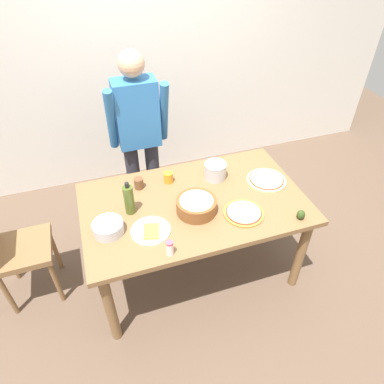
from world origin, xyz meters
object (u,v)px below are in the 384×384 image
(chair_wooden_left, at_px, (9,246))
(mixing_bowl_steel, at_px, (108,228))
(dining_table, at_px, (194,211))
(popcorn_bowl, at_px, (196,204))
(avocado, at_px, (301,215))
(person_cook, at_px, (139,134))
(salt_shaker, at_px, (170,248))
(olive_oil_bottle, at_px, (129,200))
(cup_small_brown, at_px, (139,183))
(steel_pot, at_px, (215,170))
(pizza_raw_on_board, at_px, (266,180))
(cup_orange, at_px, (168,177))
(plate_with_slice, at_px, (151,231))
(pizza_cooked_on_tray, at_px, (244,213))

(chair_wooden_left, distance_m, mixing_bowl_steel, 0.81)
(dining_table, distance_m, popcorn_bowl, 0.18)
(dining_table, distance_m, avocado, 0.75)
(person_cook, height_order, chair_wooden_left, person_cook)
(chair_wooden_left, relative_size, mixing_bowl_steel, 4.75)
(person_cook, height_order, salt_shaker, person_cook)
(person_cook, distance_m, popcorn_bowl, 0.89)
(olive_oil_bottle, distance_m, cup_small_brown, 0.28)
(steel_pot, bearing_deg, olive_oil_bottle, -165.14)
(pizza_raw_on_board, bearing_deg, chair_wooden_left, 175.71)
(olive_oil_bottle, relative_size, cup_orange, 3.01)
(popcorn_bowl, bearing_deg, dining_table, 79.99)
(olive_oil_bottle, height_order, cup_small_brown, olive_oil_bottle)
(olive_oil_bottle, bearing_deg, chair_wooden_left, 169.41)
(plate_with_slice, height_order, olive_oil_bottle, olive_oil_bottle)
(dining_table, relative_size, avocado, 22.86)
(pizza_raw_on_board, bearing_deg, popcorn_bowl, -166.17)
(salt_shaker, bearing_deg, cup_orange, 75.44)
(steel_pot, bearing_deg, avocado, -58.12)
(steel_pot, bearing_deg, plate_with_slice, -145.85)
(plate_with_slice, xyz_separation_m, steel_pot, (0.61, 0.41, 0.06))
(chair_wooden_left, xyz_separation_m, pizza_raw_on_board, (1.93, -0.14, 0.23))
(popcorn_bowl, bearing_deg, person_cook, 103.87)
(person_cook, xyz_separation_m, popcorn_bowl, (0.21, -0.86, -0.12))
(olive_oil_bottle, relative_size, avocado, 3.66)
(pizza_raw_on_board, height_order, mixing_bowl_steel, mixing_bowl_steel)
(plate_with_slice, bearing_deg, cup_small_brown, 87.48)
(cup_orange, xyz_separation_m, salt_shaker, (-0.18, -0.69, 0.01))
(steel_pot, height_order, salt_shaker, steel_pot)
(pizza_cooked_on_tray, height_order, mixing_bowl_steel, mixing_bowl_steel)
(pizza_cooked_on_tray, distance_m, salt_shaker, 0.61)
(dining_table, relative_size, person_cook, 0.99)
(popcorn_bowl, xyz_separation_m, avocado, (0.65, -0.29, -0.03))
(cup_orange, bearing_deg, salt_shaker, -104.56)
(olive_oil_bottle, bearing_deg, dining_table, -4.67)
(cup_small_brown, bearing_deg, chair_wooden_left, -175.21)
(person_cook, distance_m, mixing_bowl_steel, 0.96)
(mixing_bowl_steel, bearing_deg, pizza_cooked_on_tray, -7.43)
(mixing_bowl_steel, distance_m, cup_small_brown, 0.48)
(pizza_cooked_on_tray, distance_m, steel_pot, 0.46)
(olive_oil_bottle, distance_m, avocado, 1.17)
(mixing_bowl_steel, bearing_deg, chair_wooden_left, 156.14)
(pizza_raw_on_board, xyz_separation_m, olive_oil_bottle, (-1.06, -0.02, 0.10))
(popcorn_bowl, distance_m, steel_pot, 0.42)
(cup_orange, bearing_deg, avocado, -42.19)
(cup_small_brown, relative_size, salt_shaker, 0.80)
(chair_wooden_left, xyz_separation_m, avocado, (1.95, -0.59, 0.25))
(steel_pot, height_order, avocado, steel_pot)
(cup_small_brown, xyz_separation_m, avocado, (0.97, -0.67, -0.01))
(dining_table, relative_size, chair_wooden_left, 1.68)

